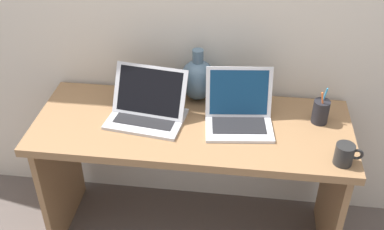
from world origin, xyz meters
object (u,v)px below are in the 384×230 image
at_px(laptop_right, 239,110).
at_px(pen_cup, 321,111).
at_px(laptop_left, 148,106).
at_px(green_vase, 198,79).
at_px(coffee_mug, 345,154).

bearing_deg(laptop_right, pen_cup, 7.07).
distance_m(laptop_left, laptop_right, 0.43).
relative_size(laptop_left, green_vase, 1.43).
bearing_deg(laptop_right, laptop_left, -178.40).
xyz_separation_m(laptop_left, coffee_mug, (0.88, -0.23, -0.01)).
bearing_deg(laptop_right, green_vase, 138.79).
bearing_deg(coffee_mug, green_vase, 147.06).
bearing_deg(pen_cup, laptop_left, -175.82).
distance_m(laptop_right, pen_cup, 0.38).
xyz_separation_m(coffee_mug, pen_cup, (-0.07, 0.29, 0.01)).
bearing_deg(laptop_left, pen_cup, 4.18).
xyz_separation_m(laptop_right, green_vase, (-0.22, 0.19, 0.04)).
relative_size(laptop_right, green_vase, 1.24).
xyz_separation_m(green_vase, coffee_mug, (0.67, -0.43, -0.06)).
relative_size(laptop_right, coffee_mug, 2.81).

